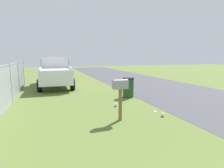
{
  "coord_description": "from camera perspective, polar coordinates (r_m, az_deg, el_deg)",
  "views": [
    {
      "loc": [
        0.71,
        2.24,
        2.14
      ],
      "look_at": [
        6.31,
        0.29,
        1.25
      ],
      "focal_mm": 29.85,
      "sensor_mm": 36.0,
      "label": 1
    }
  ],
  "objects": [
    {
      "name": "litter_wrapper_near_hydrant",
      "position": [
        7.58,
        13.12,
        -8.1
      ],
      "size": [
        0.14,
        0.14,
        0.01
      ],
      "primitive_type": "cube",
      "rotation": [
        0.0,
        0.0,
        3.93
      ],
      "color": "silver",
      "rests_on": "ground"
    },
    {
      "name": "litter_bag_far_scatter",
      "position": [
        8.04,
        1.15,
        -6.41
      ],
      "size": [
        0.14,
        0.14,
        0.14
      ],
      "primitive_type": "sphere",
      "color": "silver",
      "rests_on": "ground"
    },
    {
      "name": "litter_bag_midfield_a",
      "position": [
        6.98,
        15.3,
        -9.06
      ],
      "size": [
        0.14,
        0.14,
        0.14
      ],
      "primitive_type": "sphere",
      "color": "silver",
      "rests_on": "ground"
    },
    {
      "name": "mailbox",
      "position": [
        6.14,
        2.57,
        -1.08
      ],
      "size": [
        0.22,
        0.52,
        1.39
      ],
      "rotation": [
        0.0,
        0.0,
        0.02
      ],
      "color": "brown",
      "rests_on": "ground"
    },
    {
      "name": "trash_bin",
      "position": [
        9.79,
        5.0,
        -1.05
      ],
      "size": [
        0.59,
        0.59,
        1.03
      ],
      "color": "#1E4C1E",
      "rests_on": "ground"
    },
    {
      "name": "pickup_truck",
      "position": [
        13.92,
        -16.98,
        3.88
      ],
      "size": [
        5.44,
        2.32,
        2.09
      ],
      "rotation": [
        0.0,
        0.0,
        -0.02
      ],
      "color": "silver",
      "rests_on": "ground"
    }
  ]
}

